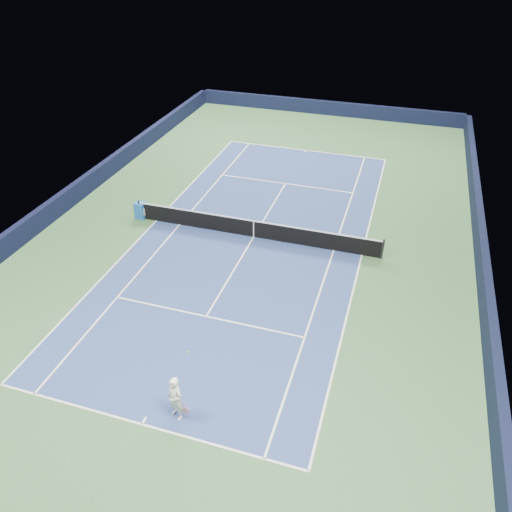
% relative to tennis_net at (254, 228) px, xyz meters
% --- Properties ---
extents(ground, '(40.00, 40.00, 0.00)m').
position_rel_tennis_net_xyz_m(ground, '(0.00, 0.00, -0.50)').
color(ground, '#335B31').
rests_on(ground, ground).
extents(wall_far, '(22.00, 0.35, 1.10)m').
position_rel_tennis_net_xyz_m(wall_far, '(0.00, 19.82, 0.05)').
color(wall_far, black).
rests_on(wall_far, ground).
extents(wall_right, '(0.35, 40.00, 1.10)m').
position_rel_tennis_net_xyz_m(wall_right, '(10.82, 0.00, 0.05)').
color(wall_right, black).
rests_on(wall_right, ground).
extents(wall_left, '(0.35, 40.00, 1.10)m').
position_rel_tennis_net_xyz_m(wall_left, '(-10.82, 0.00, 0.05)').
color(wall_left, black).
rests_on(wall_left, ground).
extents(court_surface, '(10.97, 23.77, 0.01)m').
position_rel_tennis_net_xyz_m(court_surface, '(0.00, 0.00, -0.50)').
color(court_surface, navy).
rests_on(court_surface, ground).
extents(baseline_far, '(10.97, 0.08, 0.00)m').
position_rel_tennis_net_xyz_m(baseline_far, '(0.00, 11.88, -0.50)').
color(baseline_far, white).
rests_on(baseline_far, ground).
extents(baseline_near, '(10.97, 0.08, 0.00)m').
position_rel_tennis_net_xyz_m(baseline_near, '(0.00, -11.88, -0.50)').
color(baseline_near, white).
rests_on(baseline_near, ground).
extents(sideline_doubles_right, '(0.08, 23.77, 0.00)m').
position_rel_tennis_net_xyz_m(sideline_doubles_right, '(5.49, 0.00, -0.50)').
color(sideline_doubles_right, white).
rests_on(sideline_doubles_right, ground).
extents(sideline_doubles_left, '(0.08, 23.77, 0.00)m').
position_rel_tennis_net_xyz_m(sideline_doubles_left, '(-5.49, 0.00, -0.50)').
color(sideline_doubles_left, white).
rests_on(sideline_doubles_left, ground).
extents(sideline_singles_right, '(0.08, 23.77, 0.00)m').
position_rel_tennis_net_xyz_m(sideline_singles_right, '(4.12, 0.00, -0.50)').
color(sideline_singles_right, white).
rests_on(sideline_singles_right, ground).
extents(sideline_singles_left, '(0.08, 23.77, 0.00)m').
position_rel_tennis_net_xyz_m(sideline_singles_left, '(-4.12, 0.00, -0.50)').
color(sideline_singles_left, white).
rests_on(sideline_singles_left, ground).
extents(service_line_far, '(8.23, 0.08, 0.00)m').
position_rel_tennis_net_xyz_m(service_line_far, '(0.00, 6.40, -0.50)').
color(service_line_far, white).
rests_on(service_line_far, ground).
extents(service_line_near, '(8.23, 0.08, 0.00)m').
position_rel_tennis_net_xyz_m(service_line_near, '(0.00, -6.40, -0.50)').
color(service_line_near, white).
rests_on(service_line_near, ground).
extents(center_service_line, '(0.08, 12.80, 0.00)m').
position_rel_tennis_net_xyz_m(center_service_line, '(0.00, 0.00, -0.50)').
color(center_service_line, white).
rests_on(center_service_line, ground).
extents(center_mark_far, '(0.08, 0.30, 0.00)m').
position_rel_tennis_net_xyz_m(center_mark_far, '(0.00, 11.73, -0.50)').
color(center_mark_far, white).
rests_on(center_mark_far, ground).
extents(center_mark_near, '(0.08, 0.30, 0.00)m').
position_rel_tennis_net_xyz_m(center_mark_near, '(0.00, -11.73, -0.50)').
color(center_mark_near, white).
rests_on(center_mark_near, ground).
extents(tennis_net, '(12.90, 0.10, 1.07)m').
position_rel_tennis_net_xyz_m(tennis_net, '(0.00, 0.00, 0.00)').
color(tennis_net, black).
rests_on(tennis_net, ground).
extents(sponsor_cube, '(0.60, 0.53, 0.89)m').
position_rel_tennis_net_xyz_m(sponsor_cube, '(-6.40, 0.07, -0.06)').
color(sponsor_cube, '#1D5AAF').
rests_on(sponsor_cube, ground).
extents(tennis_player, '(0.84, 1.35, 2.03)m').
position_rel_tennis_net_xyz_m(tennis_player, '(0.97, -11.24, 0.35)').
color(tennis_player, white).
rests_on(tennis_player, ground).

